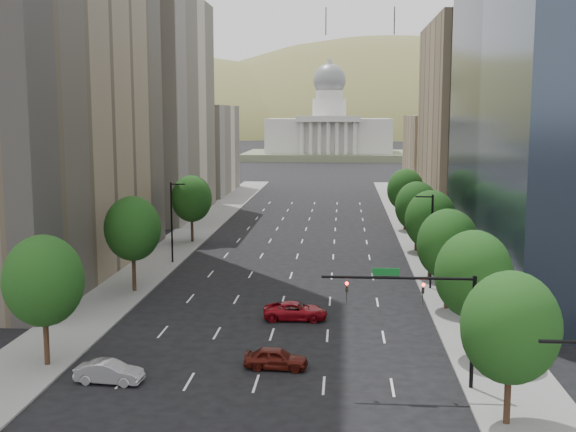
% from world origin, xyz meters
% --- Properties ---
extents(sidewalk_left, '(6.00, 200.00, 0.15)m').
position_xyz_m(sidewalk_left, '(-15.50, 60.00, 0.07)').
color(sidewalk_left, slate).
rests_on(sidewalk_left, ground).
extents(sidewalk_right, '(6.00, 200.00, 0.15)m').
position_xyz_m(sidewalk_right, '(15.50, 60.00, 0.07)').
color(sidewalk_right, slate).
rests_on(sidewalk_right, ground).
extents(midrise_cream_left, '(14.00, 30.00, 35.00)m').
position_xyz_m(midrise_cream_left, '(-25.00, 103.00, 17.50)').
color(midrise_cream_left, beige).
rests_on(midrise_cream_left, ground).
extents(filler_left, '(14.00, 26.00, 18.00)m').
position_xyz_m(filler_left, '(-25.00, 136.00, 9.00)').
color(filler_left, beige).
rests_on(filler_left, ground).
extents(parking_tan_right, '(14.00, 30.00, 30.00)m').
position_xyz_m(parking_tan_right, '(25.00, 100.00, 15.00)').
color(parking_tan_right, '#8C7759').
rests_on(parking_tan_right, ground).
extents(filler_right, '(14.00, 26.00, 16.00)m').
position_xyz_m(filler_right, '(25.00, 133.00, 8.00)').
color(filler_right, '#8C7759').
rests_on(filler_right, ground).
extents(tree_right_0, '(5.20, 5.20, 8.39)m').
position_xyz_m(tree_right_0, '(14.00, 25.00, 5.39)').
color(tree_right_0, '#382316').
rests_on(tree_right_0, ground).
extents(tree_right_1, '(5.20, 5.20, 8.75)m').
position_xyz_m(tree_right_1, '(14.00, 36.00, 5.75)').
color(tree_right_1, '#382316').
rests_on(tree_right_1, ground).
extents(tree_right_2, '(5.20, 5.20, 8.61)m').
position_xyz_m(tree_right_2, '(14.00, 48.00, 5.60)').
color(tree_right_2, '#382316').
rests_on(tree_right_2, ground).
extents(tree_right_3, '(5.20, 5.20, 8.89)m').
position_xyz_m(tree_right_3, '(14.00, 60.00, 5.89)').
color(tree_right_3, '#382316').
rests_on(tree_right_3, ground).
extents(tree_right_4, '(5.20, 5.20, 8.46)m').
position_xyz_m(tree_right_4, '(14.00, 74.00, 5.46)').
color(tree_right_4, '#382316').
rests_on(tree_right_4, ground).
extents(tree_right_5, '(5.20, 5.20, 8.75)m').
position_xyz_m(tree_right_5, '(14.00, 90.00, 5.75)').
color(tree_right_5, '#382316').
rests_on(tree_right_5, ground).
extents(tree_left_0, '(5.20, 5.20, 8.75)m').
position_xyz_m(tree_left_0, '(-14.00, 32.00, 5.75)').
color(tree_left_0, '#382316').
rests_on(tree_left_0, ground).
extents(tree_left_1, '(5.20, 5.20, 8.97)m').
position_xyz_m(tree_left_1, '(-14.00, 52.00, 5.96)').
color(tree_left_1, '#382316').
rests_on(tree_left_1, ground).
extents(tree_left_2, '(5.20, 5.20, 8.68)m').
position_xyz_m(tree_left_2, '(-14.00, 78.00, 5.68)').
color(tree_left_2, '#382316').
rests_on(tree_left_2, ground).
extents(streetlight_rn, '(1.70, 0.20, 9.00)m').
position_xyz_m(streetlight_rn, '(13.44, 55.00, 4.84)').
color(streetlight_rn, black).
rests_on(streetlight_rn, ground).
extents(streetlight_ln, '(1.70, 0.20, 9.00)m').
position_xyz_m(streetlight_ln, '(-13.44, 65.00, 4.84)').
color(streetlight_ln, black).
rests_on(streetlight_ln, ground).
extents(traffic_signal, '(9.12, 0.40, 7.38)m').
position_xyz_m(traffic_signal, '(10.53, 30.00, 5.17)').
color(traffic_signal, black).
rests_on(traffic_signal, ground).
extents(capitol, '(60.00, 40.00, 35.20)m').
position_xyz_m(capitol, '(0.00, 249.71, 8.58)').
color(capitol, '#596647').
rests_on(capitol, ground).
extents(foothills, '(720.00, 413.00, 263.00)m').
position_xyz_m(foothills, '(34.67, 599.39, -37.78)').
color(foothills, olive).
rests_on(foothills, ground).
extents(car_maroon, '(4.23, 1.88, 1.41)m').
position_xyz_m(car_maroon, '(1.00, 32.72, 0.71)').
color(car_maroon, '#48110C').
rests_on(car_maroon, ground).
extents(car_silver, '(4.29, 1.80, 1.38)m').
position_xyz_m(car_silver, '(-9.00, 29.45, 0.69)').
color(car_silver, '#9D9EA3').
rests_on(car_silver, ground).
extents(car_red_far, '(5.23, 2.58, 1.43)m').
position_xyz_m(car_red_far, '(1.51, 44.10, 0.71)').
color(car_red_far, maroon).
rests_on(car_red_far, ground).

